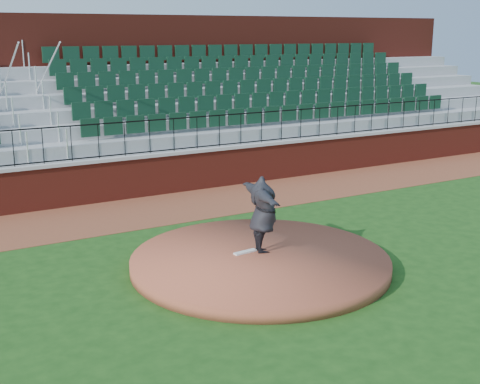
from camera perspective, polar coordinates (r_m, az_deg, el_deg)
name	(u,v)px	position (r m, az deg, el deg)	size (l,w,h in m)	color
ground	(274,265)	(13.73, 3.12, -6.61)	(90.00, 90.00, 0.00)	#194112
warning_track	(173,207)	(18.27, -6.06, -1.32)	(34.00, 3.20, 0.01)	brown
field_wall	(151,176)	(19.56, -8.00, 1.46)	(34.00, 0.35, 1.20)	maroon
wall_cap	(150,155)	(19.43, -8.06, 3.33)	(34.00, 0.45, 0.10)	#B7B7B7
wall_railing	(150,137)	(19.34, -8.12, 4.93)	(34.00, 0.05, 1.00)	black
seating_stands	(119,111)	(21.80, -10.84, 7.19)	(34.00, 5.10, 4.60)	gray
concourse_wall	(93,91)	(24.41, -13.07, 8.87)	(34.00, 0.50, 5.50)	maroon
pitchers_mound	(260,262)	(13.58, 1.81, -6.28)	(5.50, 5.50, 0.25)	brown
pitching_rubber	(245,252)	(13.72, 0.47, -5.41)	(0.54, 0.13, 0.04)	white
pitcher	(263,214)	(13.54, 2.07, -2.03)	(2.07, 0.56, 1.68)	black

